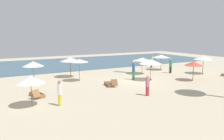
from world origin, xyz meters
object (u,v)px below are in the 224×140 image
Objects in this scene: umbrella_0 at (31,80)px; person_1 at (134,70)px; person_0 at (171,66)px; lounger_1 at (37,95)px; umbrella_6 at (33,64)px; umbrella_2 at (79,61)px; umbrella_4 at (161,56)px; umbrella_7 at (142,59)px; lounger_0 at (110,84)px; surfboard at (120,72)px; person_3 at (60,93)px; person_4 at (152,61)px; umbrella_8 at (70,59)px; umbrella_1 at (151,62)px; person_2 at (148,85)px; umbrella_5 at (203,58)px; umbrella_3 at (194,63)px.

person_1 is (11.07, 4.17, -0.82)m from umbrella_0.
lounger_1 is at bearing -169.47° from person_0.
umbrella_6 is at bearing 165.56° from person_1.
umbrella_2 reaches higher than umbrella_4.
person_0 is at bearing -4.50° from umbrella_6.
lounger_1 is (-13.17, -4.27, -1.62)m from umbrella_7.
surfboard is at bearing 51.28° from lounger_0.
person_3 is (0.88, -3.04, 0.72)m from lounger_1.
umbrella_0 reaches higher than person_4.
umbrella_1 is at bearing -40.52° from umbrella_8.
umbrella_1 is 1.36× the size of person_2.
umbrella_5 is 1.00× the size of umbrella_6.
umbrella_7 is at bearing -14.70° from umbrella_8.
umbrella_8 reaches higher than lounger_1.
umbrella_2 is 2.49m from umbrella_8.
umbrella_0 is 0.92× the size of umbrella_8.
umbrella_5 is (14.55, -3.18, -0.15)m from umbrella_2.
umbrella_7 is (13.97, 6.57, -0.04)m from umbrella_0.
umbrella_5 is at bearing -63.27° from umbrella_4.
person_3 is at bearing -152.32° from umbrella_4.
umbrella_5 is at bearing 8.49° from umbrella_0.
umbrella_0 is at bearing -166.20° from umbrella_1.
umbrella_5 is (2.40, -4.77, 0.14)m from umbrella_4.
person_0 is at bearing 10.53° from lounger_1.
umbrella_3 is 6.19m from umbrella_7.
person_1 reaches higher than surfboard.
umbrella_3 is (10.31, -5.45, -0.33)m from umbrella_2.
umbrella_2 is 1.01× the size of umbrella_6.
person_3 is at bearing -113.47° from umbrella_8.
umbrella_5 is 19.69m from lounger_1.
umbrella_6 reaches higher than umbrella_3.
umbrella_3 is 9.29m from surfboard.
umbrella_8 is at bearing 164.06° from person_0.
lounger_1 is (-5.04, -3.92, -1.95)m from umbrella_2.
umbrella_6 is 1.01× the size of umbrella_8.
umbrella_7 is 9.90m from person_2.
umbrella_8 is (-8.18, 2.15, 0.22)m from umbrella_7.
lounger_0 is at bearing -165.74° from person_0.
umbrella_8 reaches higher than umbrella_7.
lounger_0 is 1.00× the size of lounger_1.
umbrella_8 is (-0.05, 2.49, -0.12)m from umbrella_2.
person_0 is 1.04× the size of person_3.
person_1 is (5.23, -2.05, -1.11)m from umbrella_2.
umbrella_1 is 1.27× the size of lounger_0.
umbrella_2 is 12.26m from umbrella_4.
umbrella_6 is 4.80m from umbrella_8.
umbrella_2 is 8.31m from person_2.
umbrella_1 is 3.85m from umbrella_7.
umbrella_4 is (5.58, 4.76, -0.12)m from umbrella_1.
umbrella_1 is 1.27× the size of lounger_1.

